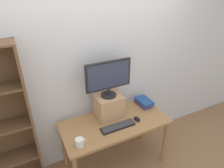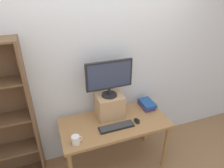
% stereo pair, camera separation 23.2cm
% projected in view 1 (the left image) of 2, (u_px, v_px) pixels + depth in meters
% --- Properties ---
extents(ground_plane, '(12.00, 12.00, 0.00)m').
position_uv_depth(ground_plane, '(115.00, 162.00, 2.86)').
color(ground_plane, olive).
extents(back_wall, '(7.00, 0.08, 2.60)m').
position_uv_depth(back_wall, '(101.00, 68.00, 2.58)').
color(back_wall, silver).
rests_on(back_wall, ground_plane).
extents(desk, '(1.35, 0.64, 0.73)m').
position_uv_depth(desk, '(115.00, 127.00, 2.56)').
color(desk, '#9E7042').
rests_on(desk, ground_plane).
extents(riser_box, '(0.33, 0.29, 0.30)m').
position_uv_depth(riser_box, '(109.00, 106.00, 2.57)').
color(riser_box, tan).
rests_on(riser_box, desk).
extents(computer_monitor, '(0.58, 0.19, 0.46)m').
position_uv_depth(computer_monitor, '(108.00, 77.00, 2.38)').
color(computer_monitor, black).
rests_on(computer_monitor, riser_box).
extents(keyboard, '(0.43, 0.12, 0.02)m').
position_uv_depth(keyboard, '(118.00, 126.00, 2.42)').
color(keyboard, black).
rests_on(keyboard, desk).
extents(computer_mouse, '(0.06, 0.10, 0.04)m').
position_uv_depth(computer_mouse, '(137.00, 119.00, 2.54)').
color(computer_mouse, black).
rests_on(computer_mouse, desk).
extents(book_stack, '(0.17, 0.26, 0.09)m').
position_uv_depth(book_stack, '(144.00, 102.00, 2.83)').
color(book_stack, '#4C336B').
rests_on(book_stack, desk).
extents(coffee_mug, '(0.12, 0.09, 0.10)m').
position_uv_depth(coffee_mug, '(80.00, 143.00, 2.13)').
color(coffee_mug, white).
rests_on(coffee_mug, desk).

